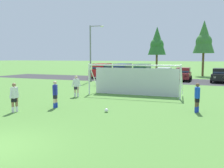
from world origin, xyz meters
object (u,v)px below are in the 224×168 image
object	(u,v)px
soccer_goal	(135,79)
player_striker_near	(76,86)
soccer_ball	(106,110)
street_lamp	(92,53)
parked_car_slot_left	(122,71)
parked_car_slot_right	(220,75)
parked_car_slot_center_left	(142,71)
player_winger_right	(14,98)
parked_car_slot_center_right	(183,74)
player_midfield_center	(197,98)
parked_car_slot_center	(164,74)
parked_car_slot_far_left	(102,71)
player_defender_far	(55,94)

from	to	relation	value
soccer_goal	player_striker_near	bearing A→B (deg)	-148.25
soccer_ball	street_lamp	world-z (taller)	street_lamp
parked_car_slot_left	parked_car_slot_right	world-z (taller)	parked_car_slot_left
parked_car_slot_center_left	soccer_ball	bearing A→B (deg)	-79.20
soccer_goal	player_winger_right	bearing A→B (deg)	-116.35
soccer_goal	parked_car_slot_center_right	bearing A→B (deg)	82.42
soccer_ball	player_midfield_center	xyz separation A→B (m)	(4.65, 1.92, 0.71)
player_striker_near	parked_car_slot_center_left	xyz separation A→B (m)	(0.19, 17.92, 0.29)
parked_car_slot_center	parked_car_slot_far_left	bearing A→B (deg)	175.81
player_defender_far	soccer_ball	bearing A→B (deg)	0.70
parked_car_slot_right	street_lamp	world-z (taller)	street_lamp
parked_car_slot_right	parked_car_slot_left	bearing A→B (deg)	176.17
parked_car_slot_left	parked_car_slot_far_left	bearing A→B (deg)	-173.07
player_winger_right	street_lamp	distance (m)	18.60
parked_car_slot_right	player_defender_far	bearing A→B (deg)	-113.79
player_defender_far	soccer_goal	bearing A→B (deg)	66.86
player_winger_right	parked_car_slot_left	xyz separation A→B (m)	(-2.43, 24.00, 0.29)
player_midfield_center	parked_car_slot_center_right	distance (m)	19.96
soccer_ball	parked_car_slot_center_right	xyz separation A→B (m)	(1.51, 21.64, 0.77)
player_defender_far	player_winger_right	bearing A→B (deg)	-126.48
player_midfield_center	parked_car_slot_center_left	size ratio (longest dim) A/B	0.35
player_winger_right	parked_car_slot_center_left	world-z (taller)	parked_car_slot_center_left
soccer_ball	player_midfield_center	bearing A→B (deg)	22.46
player_striker_near	player_midfield_center	xyz separation A→B (m)	(9.08, -2.34, 0.00)
street_lamp	player_striker_near	bearing A→B (deg)	-68.49
parked_car_slot_center	soccer_ball	bearing A→B (deg)	-87.55
player_defender_far	street_lamp	size ratio (longest dim) A/B	0.23
player_striker_near	parked_car_slot_center_right	distance (m)	18.36
soccer_ball	street_lamp	distance (m)	18.68
parked_car_slot_right	street_lamp	distance (m)	16.17
soccer_goal	parked_car_slot_center_left	xyz separation A→B (m)	(-3.75, 15.47, -0.18)
soccer_goal	player_defender_far	xyz separation A→B (m)	(-2.88, -6.74, -0.47)
player_striker_near	parked_car_slot_far_left	distance (m)	18.41
parked_car_slot_center_right	parked_car_slot_center_left	bearing A→B (deg)	174.64
player_midfield_center	parked_car_slot_far_left	size ratio (longest dim) A/B	0.35
player_midfield_center	parked_car_slot_center_right	bearing A→B (deg)	99.05
player_midfield_center	parked_car_slot_center_left	xyz separation A→B (m)	(-8.88, 20.25, 0.29)
player_defender_far	parked_car_slot_center_right	bearing A→B (deg)	77.34
parked_car_slot_center	parked_car_slot_right	world-z (taller)	same
player_striker_near	parked_car_slot_center_left	bearing A→B (deg)	89.38
parked_car_slot_center	parked_car_slot_center_left	bearing A→B (deg)	160.79
player_striker_near	parked_car_slot_left	distance (m)	18.04
player_winger_right	parked_car_slot_right	bearing A→B (deg)	65.05
parked_car_slot_left	parked_car_slot_right	xyz separation A→B (m)	(13.18, -0.88, -0.24)
parked_car_slot_center_left	parked_car_slot_center_right	size ratio (longest dim) A/B	1.09
parked_car_slot_far_left	player_midfield_center	bearing A→B (deg)	-52.91
player_striker_near	street_lamp	world-z (taller)	street_lamp
parked_car_slot_far_left	soccer_goal	bearing A→B (deg)	-56.79
soccer_ball	parked_car_slot_left	xyz separation A→B (m)	(-7.18, 22.08, 1.00)
soccer_goal	parked_car_slot_center	bearing A→B (deg)	91.69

